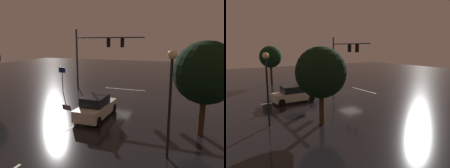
{
  "view_description": "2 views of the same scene",
  "coord_description": "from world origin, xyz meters",
  "views": [
    {
      "loc": [
        -7.21,
        21.93,
        5.71
      ],
      "look_at": [
        0.17,
        1.91,
        1.38
      ],
      "focal_mm": 34.16,
      "sensor_mm": 36.0,
      "label": 1
    },
    {
      "loc": [
        -21.52,
        15.57,
        5.7
      ],
      "look_at": [
        0.04,
        1.92,
        1.22
      ],
      "focal_mm": 34.05,
      "sensor_mm": 36.0,
      "label": 2
    }
  ],
  "objects": [
    {
      "name": "car_approaching",
      "position": [
        -0.75,
        7.9,
        0.8
      ],
      "size": [
        1.91,
        4.38,
        1.7
      ],
      "color": "silver",
      "rests_on": "ground_plane"
    },
    {
      "name": "lane_dash_mid",
      "position": [
        0.0,
        10.0,
        0.0
      ],
      "size": [
        0.16,
        2.2,
        0.01
      ],
      "primitive_type": "cube",
      "rotation": [
        0.0,
        0.0,
        1.57
      ],
      "color": "beige",
      "rests_on": "ground_plane"
    },
    {
      "name": "lane_dash_far",
      "position": [
        0.0,
        4.0,
        0.0
      ],
      "size": [
        0.16,
        2.2,
        0.01
      ],
      "primitive_type": "cube",
      "rotation": [
        0.0,
        0.0,
        1.57
      ],
      "color": "beige",
      "rests_on": "ground_plane"
    },
    {
      "name": "ground_plane",
      "position": [
        0.0,
        0.0,
        0.0
      ],
      "size": [
        80.0,
        80.0,
        0.0
      ],
      "primitive_type": "plane",
      "color": "black"
    },
    {
      "name": "street_lamp_left_kerb",
      "position": [
        -6.43,
        11.92,
        3.7
      ],
      "size": [
        0.44,
        0.44,
        5.32
      ],
      "color": "black",
      "rests_on": "ground_plane"
    },
    {
      "name": "tree_left_far",
      "position": [
        -8.08,
        8.5,
        3.87
      ],
      "size": [
        3.74,
        3.74,
        5.76
      ],
      "color": "#382314",
      "rests_on": "ground_plane"
    },
    {
      "name": "stop_bar",
      "position": [
        0.0,
        -2.06,
        0.0
      ],
      "size": [
        5.0,
        0.16,
        0.01
      ],
      "primitive_type": "cube",
      "color": "beige",
      "rests_on": "ground_plane"
    },
    {
      "name": "traffic_signal_assembly",
      "position": [
        3.11,
        -0.88,
        4.76
      ],
      "size": [
        8.29,
        0.47,
        7.07
      ],
      "color": "#383A3D",
      "rests_on": "ground_plane"
    },
    {
      "name": "route_sign",
      "position": [
        6.21,
        1.69,
        2.06
      ],
      "size": [
        0.9,
        0.17,
        2.87
      ],
      "color": "#383A3D",
      "rests_on": "ground_plane"
    }
  ]
}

